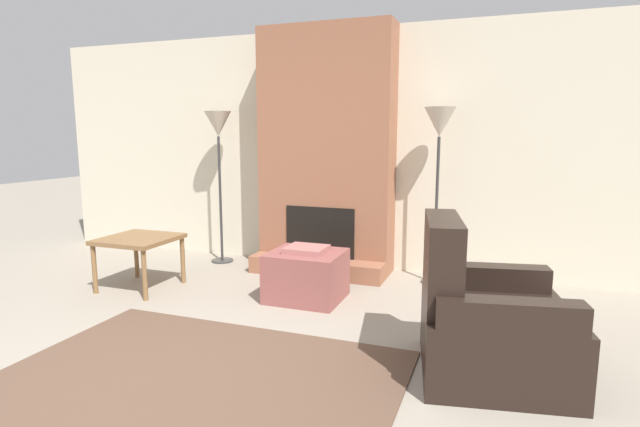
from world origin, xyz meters
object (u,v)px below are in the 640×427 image
object	(u,v)px
side_table	(139,244)
floor_lamp_left	(218,133)
floor_lamp_right	(439,133)
ottoman	(306,275)
armchair	(483,327)

from	to	relation	value
side_table	floor_lamp_left	size ratio (longest dim) A/B	0.38
side_table	floor_lamp_right	xyz separation A→B (m)	(2.66, 1.15, 1.05)
ottoman	side_table	size ratio (longest dim) A/B	0.99
armchair	floor_lamp_right	world-z (taller)	floor_lamp_right
floor_lamp_left	armchair	bearing A→B (deg)	-31.56
ottoman	floor_lamp_right	bearing A→B (deg)	41.49
ottoman	side_table	distance (m)	1.67
armchair	floor_lamp_right	xyz separation A→B (m)	(-0.53, 1.83, 1.19)
side_table	floor_lamp_left	xyz separation A→B (m)	(0.21, 1.15, 1.05)
side_table	floor_lamp_right	distance (m)	3.08
floor_lamp_right	ottoman	bearing A→B (deg)	-138.51
side_table	floor_lamp_left	world-z (taller)	floor_lamp_left
side_table	floor_lamp_right	bearing A→B (deg)	23.48
ottoman	floor_lamp_right	distance (m)	1.86
side_table	floor_lamp_left	bearing A→B (deg)	79.71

